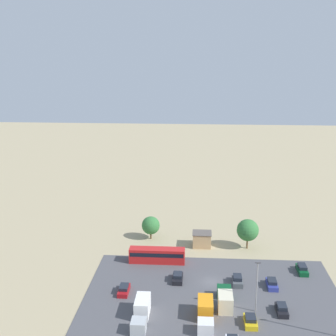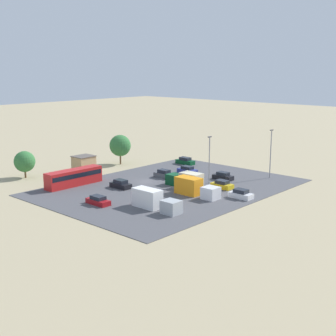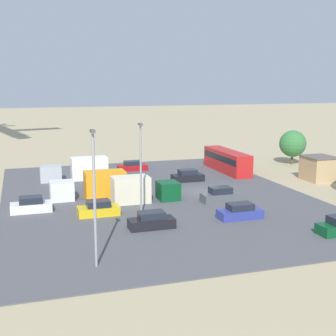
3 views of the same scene
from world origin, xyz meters
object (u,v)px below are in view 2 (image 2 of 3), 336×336
bus (74,177)px  parked_truck_2 (186,180)px  parked_car_1 (98,201)px  parked_car_3 (241,194)px  parked_truck_0 (154,201)px  parked_car_6 (185,161)px  parked_car_7 (222,185)px  parked_car_0 (223,176)px  parked_car_2 (187,170)px  parked_truck_1 (195,188)px  parked_car_5 (164,174)px  shed_building (84,163)px  parked_car_4 (121,184)px

bus → parked_truck_2: 21.18m
parked_car_1 → parked_car_3: bearing=141.3°
parked_car_3 → parked_truck_0: size_ratio=0.46×
parked_car_6 → parked_car_7: bearing=-122.3°
bus → parked_truck_2: bus is taller
parked_car_3 → parked_car_0: bearing=48.7°
parked_car_2 → parked_truck_1: (12.59, 12.25, 0.74)m
parked_car_5 → parked_car_1: bearing=-167.0°
parked_car_5 → parked_truck_0: 21.42m
parked_car_2 → parked_truck_1: size_ratio=0.51×
parked_car_0 → parked_car_1: parked_car_0 is taller
parked_car_0 → parked_car_5: (6.73, -9.76, 0.05)m
bus → parked_car_0: bearing=51.8°
parked_truck_1 → parked_car_7: bearing=175.3°
parked_car_5 → parked_truck_0: size_ratio=0.47×
parked_car_0 → parked_truck_0: bearing=-171.3°
parked_car_1 → parked_car_5: parked_car_5 is taller
parked_car_3 → shed_building: bearing=96.9°
parked_car_4 → bus: bearing=-59.1°
parked_car_6 → parked_truck_2: bearing=-139.2°
shed_building → parked_car_6: bearing=149.7°
parked_car_0 → parked_car_5: size_ratio=1.00×
parked_car_5 → shed_building: bearing=111.2°
parked_car_0 → shed_building: bearing=116.4°
parked_car_6 → parked_truck_0: size_ratio=0.51×
parked_truck_2 → shed_building: bearing=98.8°
bus → parked_car_5: bus is taller
parked_car_3 → parked_car_7: (-3.31, -6.32, -0.03)m
parked_car_3 → parked_truck_2: parked_truck_2 is taller
parked_car_6 → parked_truck_1: parked_truck_1 is taller
parked_car_0 → parked_car_1: 28.18m
bus → parked_car_1: (4.92, 13.10, -1.06)m
parked_car_5 → parked_car_2: bearing=-6.9°
bus → parked_car_3: size_ratio=2.85×
shed_building → parked_car_3: 37.61m
parked_car_4 → parked_truck_2: (-8.63, 8.59, 0.67)m
shed_building → parked_car_2: size_ratio=1.00×
shed_building → bus: shed_building is taller
parked_car_1 → parked_car_3: (-18.81, 15.08, 0.05)m
parked_truck_1 → parked_truck_2: 5.90m
bus → parked_car_4: 9.22m
parked_car_3 → parked_truck_0: (14.52, -6.61, 0.72)m
parked_car_1 → parked_truck_0: size_ratio=0.49×
parked_car_0 → parked_car_6: 16.76m
parked_car_6 → parked_truck_2: 21.25m
parked_car_2 → parked_truck_0: parked_truck_0 is taller
parked_car_0 → parked_car_7: 6.84m
bus → parked_car_6: bus is taller
parked_car_5 → parked_truck_2: bearing=-108.6°
parked_truck_0 → parked_car_3: bearing=155.5°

